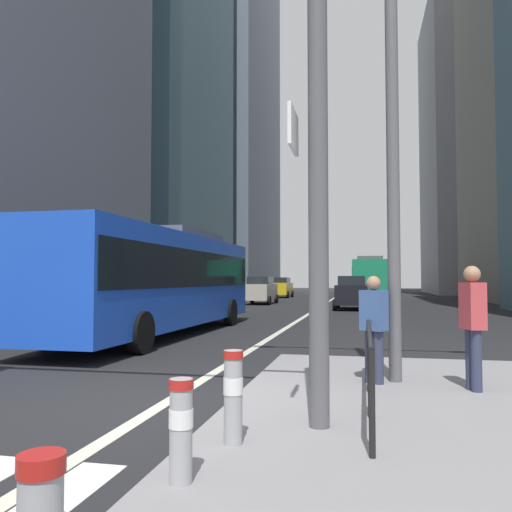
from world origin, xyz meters
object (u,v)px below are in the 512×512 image
(pedestrian_far, at_px, (374,324))
(car_receding_far, at_px, (368,286))
(pedestrian_waiting, at_px, (473,320))
(city_bus_blue_oncoming, at_px, (160,276))
(bollard_left, at_px, (181,425))
(car_receding_near, at_px, (352,292))
(car_oncoming_mid, at_px, (260,290))
(street_lamp_post, at_px, (392,58))
(car_oncoming_far, at_px, (281,287))
(bollard_right, at_px, (233,392))
(city_bus_red_receding, at_px, (369,278))
(traffic_signal_gantry, at_px, (139,80))

(pedestrian_far, bearing_deg, car_receding_far, 89.69)
(car_receding_far, height_order, pedestrian_waiting, car_receding_far)
(city_bus_blue_oncoming, height_order, bollard_left, city_bus_blue_oncoming)
(car_receding_near, height_order, pedestrian_waiting, car_receding_near)
(city_bus_blue_oncoming, xyz_separation_m, car_oncoming_mid, (-1.01, 20.92, -0.85))
(car_receding_near, relative_size, pedestrian_far, 2.63)
(car_receding_near, bearing_deg, car_oncoming_mid, 139.68)
(car_receding_near, xyz_separation_m, pedestrian_waiting, (2.21, -22.58, 0.16))
(bollard_left, bearing_deg, city_bus_blue_oncoming, 113.17)
(car_oncoming_mid, bearing_deg, bollard_left, -79.72)
(car_receding_near, distance_m, street_lamp_post, 22.56)
(car_oncoming_far, height_order, bollard_right, car_oncoming_far)
(city_bus_red_receding, distance_m, pedestrian_waiting, 32.81)
(bollard_right, bearing_deg, car_receding_far, 88.40)
(car_oncoming_far, xyz_separation_m, bollard_left, (6.51, -45.64, -0.39))
(car_oncoming_far, height_order, traffic_signal_gantry, traffic_signal_gantry)
(car_oncoming_mid, distance_m, pedestrian_waiting, 29.49)
(car_receding_near, height_order, traffic_signal_gantry, traffic_signal_gantry)
(pedestrian_waiting, bearing_deg, car_receding_near, 95.59)
(car_receding_near, bearing_deg, car_oncoming_far, 110.83)
(car_receding_far, height_order, car_oncoming_far, same)
(city_bus_blue_oncoming, bearing_deg, car_oncoming_mid, 92.78)
(traffic_signal_gantry, distance_m, bollard_right, 3.80)
(car_receding_far, bearing_deg, bollard_left, -91.73)
(city_bus_blue_oncoming, xyz_separation_m, car_receding_far, (6.70, 50.92, -0.85))
(city_bus_red_receding, height_order, pedestrian_waiting, city_bus_red_receding)
(car_receding_far, height_order, pedestrian_far, car_receding_far)
(traffic_signal_gantry, bearing_deg, street_lamp_post, 41.86)
(city_bus_blue_oncoming, bearing_deg, bollard_right, -64.09)
(pedestrian_waiting, bearing_deg, bollard_left, -126.08)
(city_bus_blue_oncoming, xyz_separation_m, car_receding_near, (5.55, 15.35, -0.85))
(traffic_signal_gantry, height_order, bollard_right, traffic_signal_gantry)
(city_bus_red_receding, bearing_deg, pedestrian_waiting, -87.99)
(bollard_right, bearing_deg, pedestrian_far, 66.93)
(car_oncoming_mid, relative_size, pedestrian_waiting, 2.47)
(car_oncoming_mid, bearing_deg, city_bus_blue_oncoming, -87.22)
(city_bus_blue_oncoming, xyz_separation_m, car_oncoming_far, (-1.68, 34.36, -0.85))
(car_receding_near, xyz_separation_m, car_oncoming_far, (-7.24, 19.02, -0.00))
(city_bus_blue_oncoming, distance_m, pedestrian_far, 9.50)
(traffic_signal_gantry, relative_size, bollard_left, 7.87)
(pedestrian_waiting, distance_m, pedestrian_far, 1.41)
(city_bus_red_receding, bearing_deg, car_oncoming_far, 133.25)
(street_lamp_post, bearing_deg, car_oncoming_mid, 105.58)
(city_bus_red_receding, bearing_deg, city_bus_blue_oncoming, -104.52)
(traffic_signal_gantry, bearing_deg, pedestrian_far, 42.67)
(traffic_signal_gantry, distance_m, street_lamp_post, 4.28)
(car_receding_near, distance_m, pedestrian_waiting, 22.69)
(street_lamp_post, relative_size, bollard_right, 8.91)
(city_bus_red_receding, relative_size, pedestrian_far, 6.93)
(car_receding_far, relative_size, bollard_right, 4.66)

